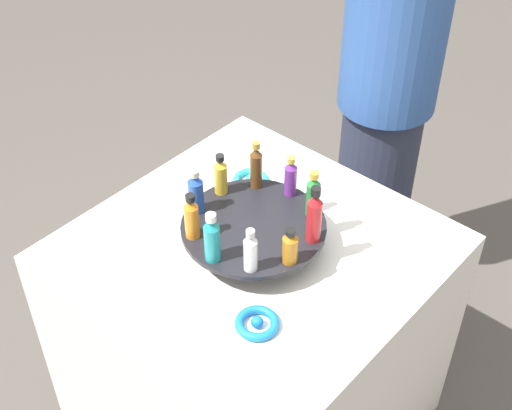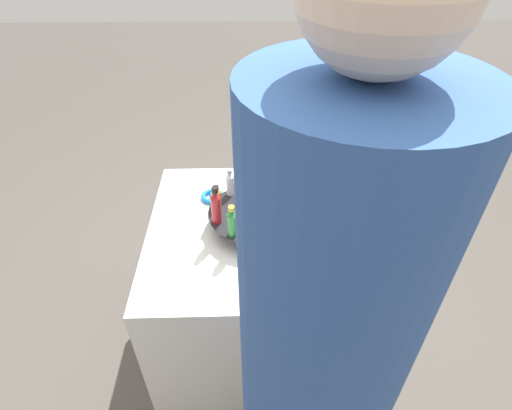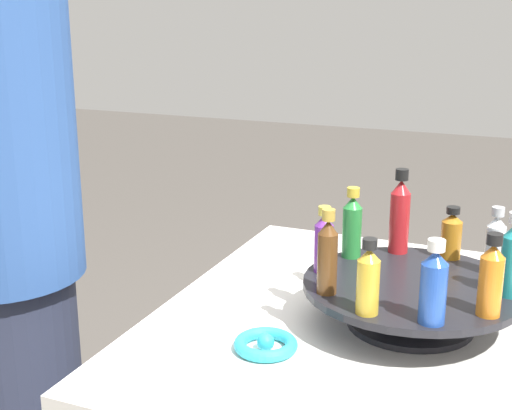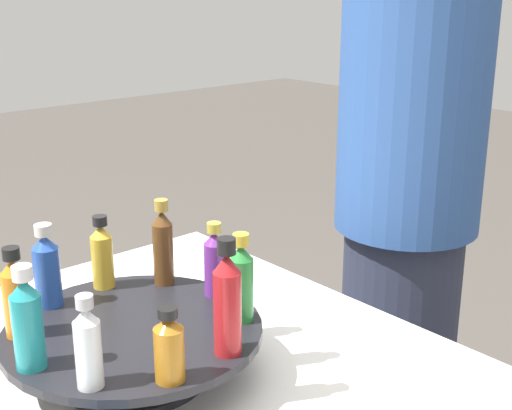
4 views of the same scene
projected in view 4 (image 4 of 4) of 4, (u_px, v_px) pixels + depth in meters
display_stand at (134, 343)px, 0.97m from camera, size 0.35×0.35×0.07m
bottle_orange at (16, 296)px, 0.92m from camera, size 0.03×0.03×0.12m
bottle_teal at (27, 322)px, 0.84m from camera, size 0.04×0.04×0.13m
bottle_clear at (88, 345)px, 0.81m from camera, size 0.03×0.03×0.11m
bottle_amber at (169, 347)px, 0.82m from camera, size 0.04×0.04×0.09m
bottle_red at (227, 301)px, 0.87m from camera, size 0.04×0.04×0.15m
bottle_green at (241, 281)px, 0.96m from camera, size 0.03×0.03×0.13m
bottle_purple at (215, 262)px, 1.04m from camera, size 0.03×0.03×0.11m
bottle_brown at (163, 245)px, 1.08m from camera, size 0.03×0.03×0.13m
bottle_gold at (102, 255)px, 1.07m from camera, size 0.03×0.03×0.11m
bottle_blue at (47, 269)px, 1.01m from camera, size 0.04×0.04×0.12m
ribbon_bow_teal at (173, 292)px, 1.22m from camera, size 0.10×0.10×0.03m
person_figure at (410, 157)px, 1.47m from camera, size 0.30×0.30×1.78m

